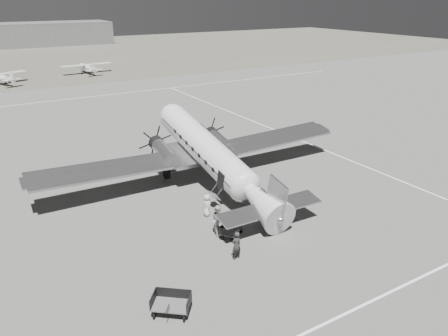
{
  "coord_description": "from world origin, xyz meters",
  "views": [
    {
      "loc": [
        -17.09,
        -25.31,
        14.01
      ],
      "look_at": [
        -1.72,
        0.29,
        2.2
      ],
      "focal_mm": 35.0,
      "sensor_mm": 36.0,
      "label": 1
    }
  ],
  "objects_px": {
    "baggage_cart_near": "(231,230)",
    "passenger": "(207,205)",
    "ground_crew": "(236,245)",
    "light_plane_left": "(0,79)",
    "dc3_airliner": "(211,156)",
    "ramp_agent": "(218,220)",
    "baggage_cart_far": "(171,305)",
    "hangar_main": "(37,34)",
    "light_plane_right": "(87,69)"
  },
  "relations": [
    {
      "from": "hangar_main",
      "to": "passenger",
      "type": "height_order",
      "value": "hangar_main"
    },
    {
      "from": "baggage_cart_near",
      "to": "ramp_agent",
      "type": "bearing_deg",
      "value": 92.22
    },
    {
      "from": "light_plane_left",
      "to": "passenger",
      "type": "bearing_deg",
      "value": -107.04
    },
    {
      "from": "light_plane_right",
      "to": "baggage_cart_far",
      "type": "distance_m",
      "value": 72.16
    },
    {
      "from": "baggage_cart_near",
      "to": "passenger",
      "type": "xyz_separation_m",
      "value": [
        0.04,
        3.2,
        0.33
      ]
    },
    {
      "from": "ramp_agent",
      "to": "passenger",
      "type": "height_order",
      "value": "ramp_agent"
    },
    {
      "from": "baggage_cart_near",
      "to": "baggage_cart_far",
      "type": "relative_size",
      "value": 0.87
    },
    {
      "from": "light_plane_right",
      "to": "baggage_cart_far",
      "type": "bearing_deg",
      "value": -106.99
    },
    {
      "from": "light_plane_right",
      "to": "ramp_agent",
      "type": "height_order",
      "value": "light_plane_right"
    },
    {
      "from": "baggage_cart_near",
      "to": "passenger",
      "type": "height_order",
      "value": "passenger"
    },
    {
      "from": "light_plane_right",
      "to": "baggage_cart_near",
      "type": "bearing_deg",
      "value": -102.58
    },
    {
      "from": "ground_crew",
      "to": "ramp_agent",
      "type": "height_order",
      "value": "ramp_agent"
    },
    {
      "from": "hangar_main",
      "to": "dc3_airliner",
      "type": "height_order",
      "value": "hangar_main"
    },
    {
      "from": "dc3_airliner",
      "to": "ramp_agent",
      "type": "xyz_separation_m",
      "value": [
        -3.26,
        -6.72,
        -1.55
      ]
    },
    {
      "from": "light_plane_left",
      "to": "baggage_cart_far",
      "type": "relative_size",
      "value": 5.29
    },
    {
      "from": "dc3_airliner",
      "to": "baggage_cart_near",
      "type": "height_order",
      "value": "dc3_airliner"
    },
    {
      "from": "light_plane_right",
      "to": "baggage_cart_far",
      "type": "xyz_separation_m",
      "value": [
        -14.72,
        -70.64,
        -0.48
      ]
    },
    {
      "from": "light_plane_left",
      "to": "ramp_agent",
      "type": "distance_m",
      "value": 61.81
    },
    {
      "from": "baggage_cart_far",
      "to": "ramp_agent",
      "type": "xyz_separation_m",
      "value": [
        5.66,
        5.33,
        0.46
      ]
    },
    {
      "from": "hangar_main",
      "to": "light_plane_right",
      "type": "distance_m",
      "value": 59.17
    },
    {
      "from": "dc3_airliner",
      "to": "passenger",
      "type": "relative_size",
      "value": 16.97
    },
    {
      "from": "ground_crew",
      "to": "passenger",
      "type": "bearing_deg",
      "value": -109.11
    },
    {
      "from": "hangar_main",
      "to": "baggage_cart_far",
      "type": "bearing_deg",
      "value": -96.87
    },
    {
      "from": "baggage_cart_near",
      "to": "ramp_agent",
      "type": "distance_m",
      "value": 1.04
    },
    {
      "from": "baggage_cart_near",
      "to": "ground_crew",
      "type": "xyz_separation_m",
      "value": [
        -1.06,
        -2.24,
        0.4
      ]
    },
    {
      "from": "baggage_cart_far",
      "to": "dc3_airliner",
      "type": "bearing_deg",
      "value": 92.18
    },
    {
      "from": "dc3_airliner",
      "to": "ground_crew",
      "type": "distance_m",
      "value": 10.53
    },
    {
      "from": "hangar_main",
      "to": "ground_crew",
      "type": "distance_m",
      "value": 127.84
    },
    {
      "from": "light_plane_left",
      "to": "passenger",
      "type": "xyz_separation_m",
      "value": [
        7.08,
        -58.98,
        -0.24
      ]
    },
    {
      "from": "hangar_main",
      "to": "baggage_cart_far",
      "type": "xyz_separation_m",
      "value": [
        -15.64,
        -129.76,
        -2.77
      ]
    },
    {
      "from": "baggage_cart_far",
      "to": "passenger",
      "type": "bearing_deg",
      "value": 90.13
    },
    {
      "from": "light_plane_left",
      "to": "ground_crew",
      "type": "relative_size",
      "value": 5.75
    },
    {
      "from": "hangar_main",
      "to": "light_plane_left",
      "type": "bearing_deg",
      "value": -104.68
    },
    {
      "from": "dc3_airliner",
      "to": "light_plane_left",
      "type": "distance_m",
      "value": 55.63
    },
    {
      "from": "hangar_main",
      "to": "passenger",
      "type": "distance_m",
      "value": 122.34
    },
    {
      "from": "baggage_cart_near",
      "to": "ground_crew",
      "type": "distance_m",
      "value": 2.51
    },
    {
      "from": "dc3_airliner",
      "to": "passenger",
      "type": "distance_m",
      "value": 5.32
    },
    {
      "from": "dc3_airliner",
      "to": "light_plane_right",
      "type": "xyz_separation_m",
      "value": [
        5.79,
        58.6,
        -1.54
      ]
    },
    {
      "from": "baggage_cart_far",
      "to": "hangar_main",
      "type": "bearing_deg",
      "value": 121.83
    },
    {
      "from": "light_plane_left",
      "to": "ground_crew",
      "type": "distance_m",
      "value": 64.7
    },
    {
      "from": "baggage_cart_near",
      "to": "ground_crew",
      "type": "height_order",
      "value": "ground_crew"
    },
    {
      "from": "ground_crew",
      "to": "ramp_agent",
      "type": "bearing_deg",
      "value": -107.87
    },
    {
      "from": "ramp_agent",
      "to": "passenger",
      "type": "xyz_separation_m",
      "value": [
        0.57,
        2.48,
        -0.2
      ]
    },
    {
      "from": "light_plane_left",
      "to": "dc3_airliner",
      "type": "bearing_deg",
      "value": -103.76
    },
    {
      "from": "baggage_cart_far",
      "to": "ground_crew",
      "type": "distance_m",
      "value": 5.66
    },
    {
      "from": "light_plane_left",
      "to": "ground_crew",
      "type": "xyz_separation_m",
      "value": [
        5.98,
        -64.42,
        -0.17
      ]
    },
    {
      "from": "ground_crew",
      "to": "ramp_agent",
      "type": "distance_m",
      "value": 3.01
    },
    {
      "from": "baggage_cart_near",
      "to": "ground_crew",
      "type": "bearing_deg",
      "value": -149.3
    },
    {
      "from": "hangar_main",
      "to": "dc3_airliner",
      "type": "bearing_deg",
      "value": -93.27
    },
    {
      "from": "light_plane_left",
      "to": "light_plane_right",
      "type": "xyz_separation_m",
      "value": [
        15.56,
        3.85,
        -0.02
      ]
    }
  ]
}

